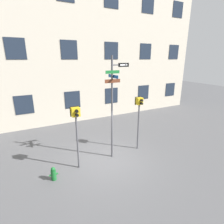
# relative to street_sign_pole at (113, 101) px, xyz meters

# --- Properties ---
(ground_plane) EXTENTS (60.00, 60.00, 0.00)m
(ground_plane) POSITION_rel_street_sign_pole_xyz_m (-0.42, -0.21, -2.98)
(ground_plane) COLOR #515154
(building_facade) EXTENTS (24.00, 0.63, 11.09)m
(building_facade) POSITION_rel_street_sign_pole_xyz_m (-0.42, 6.39, 2.57)
(building_facade) COLOR beige
(building_facade) RESTS_ON ground_plane
(street_sign_pole) EXTENTS (1.27, 0.94, 5.08)m
(street_sign_pole) POSITION_rel_street_sign_pole_xyz_m (0.00, 0.00, 0.00)
(street_sign_pole) COLOR #4C4C51
(street_sign_pole) RESTS_ON ground_plane
(pedestrian_signal_left) EXTENTS (0.42, 0.40, 2.97)m
(pedestrian_signal_left) POSITION_rel_street_sign_pole_xyz_m (-1.90, -0.15, -0.63)
(pedestrian_signal_left) COLOR #4C4C51
(pedestrian_signal_left) RESTS_ON ground_plane
(pedestrian_signal_right) EXTENTS (0.38, 0.40, 3.00)m
(pedestrian_signal_right) POSITION_rel_street_sign_pole_xyz_m (1.62, 0.10, -0.64)
(pedestrian_signal_right) COLOR #4C4C51
(pedestrian_signal_right) RESTS_ON ground_plane
(fire_hydrant) EXTENTS (0.37, 0.21, 0.60)m
(fire_hydrant) POSITION_rel_street_sign_pole_xyz_m (-3.11, -0.51, -2.69)
(fire_hydrant) COLOR #196028
(fire_hydrant) RESTS_ON ground_plane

